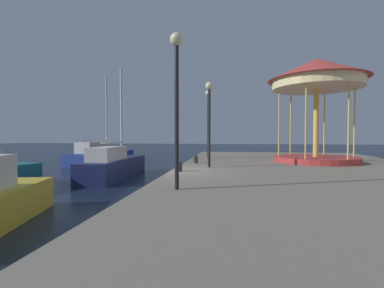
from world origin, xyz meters
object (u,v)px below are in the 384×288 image
sailboat_navy (114,165)px  lamp_post_near_edge (177,83)px  lamp_post_mid_promenade (209,108)px  bollard_north (196,159)px  sailboat_blue (101,155)px  carousel (317,84)px  bollard_south (179,167)px  lamp_post_far_end (208,112)px

sailboat_navy → lamp_post_near_edge: (4.79, -6.44, 3.06)m
sailboat_navy → lamp_post_mid_promenade: bearing=-13.1°
lamp_post_mid_promenade → sailboat_navy: bearing=166.9°
sailboat_navy → bollard_north: 4.44m
sailboat_blue → carousel: (15.38, -5.02, 4.47)m
lamp_post_mid_promenade → bollard_south: (-1.11, -1.56, -2.54)m
carousel → sailboat_blue: bearing=161.9°
sailboat_blue → bollard_north: sailboat_blue is taller
bollard_north → lamp_post_mid_promenade: bearing=-64.3°
sailboat_blue → lamp_post_mid_promenade: sailboat_blue is taller
lamp_post_near_edge → bollard_south: bearing=99.8°
lamp_post_near_edge → bollard_north: (-0.40, 7.04, -2.73)m
lamp_post_mid_promenade → bollard_south: bearing=-125.5°
lamp_post_mid_promenade → lamp_post_far_end: bearing=95.3°
sailboat_blue → bollard_north: size_ratio=18.47×
sailboat_navy → bollard_south: (4.15, -2.79, 0.33)m
sailboat_navy → lamp_post_mid_promenade: 6.12m
bollard_south → sailboat_blue: bearing=130.6°
sailboat_blue → lamp_post_near_edge: 16.73m
sailboat_navy → carousel: (10.97, 2.17, 4.47)m
lamp_post_near_edge → lamp_post_far_end: size_ratio=0.96×
sailboat_navy → carousel: 12.04m
lamp_post_near_edge → lamp_post_far_end: 10.42m
carousel → lamp_post_far_end: bearing=163.7°
bollard_south → carousel: bearing=36.0°
carousel → lamp_post_mid_promenade: carousel is taller
carousel → lamp_post_near_edge: (-6.19, -8.61, -1.41)m
sailboat_navy → bollard_south: bearing=-33.9°
carousel → sailboat_navy: bearing=-168.8°
carousel → bollard_south: bearing=-144.0°
sailboat_blue → sailboat_navy: 8.44m
lamp_post_mid_promenade → bollard_south: lamp_post_mid_promenade is taller
lamp_post_far_end → bollard_north: 4.43m
sailboat_blue → lamp_post_near_edge: (9.19, -13.64, 3.06)m
sailboat_blue → lamp_post_mid_promenade: bearing=-41.1°
lamp_post_near_edge → lamp_post_mid_promenade: size_ratio=1.08×
sailboat_navy → lamp_post_far_end: 6.97m
sailboat_navy → bollard_south: size_ratio=15.38×
lamp_post_near_edge → lamp_post_far_end: lamp_post_far_end is taller
sailboat_navy → carousel: carousel is taller
sailboat_blue → sailboat_navy: (4.41, -7.20, -0.00)m
lamp_post_mid_promenade → lamp_post_far_end: size_ratio=0.89×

